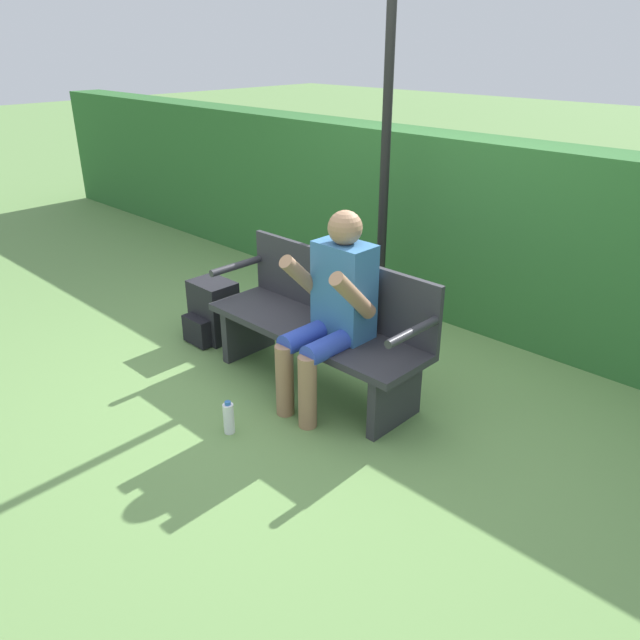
# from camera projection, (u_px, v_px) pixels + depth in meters

# --- Properties ---
(ground_plane) EXTENTS (40.00, 40.00, 0.00)m
(ground_plane) POSITION_uv_depth(u_px,v_px,m) (314.00, 385.00, 4.14)
(ground_plane) COLOR #668E4C
(hedge_back) EXTENTS (12.00, 0.42, 1.43)m
(hedge_back) POSITION_uv_depth(u_px,v_px,m) (461.00, 230.00, 4.92)
(hedge_back) COLOR #2D662D
(hedge_back) RESTS_ON ground
(park_bench) EXTENTS (1.57, 0.49, 0.85)m
(park_bench) POSITION_uv_depth(u_px,v_px,m) (321.00, 324.00, 4.01)
(park_bench) COLOR #2D2D33
(park_bench) RESTS_ON ground
(person_seated) EXTENTS (0.49, 0.58, 1.21)m
(person_seated) POSITION_uv_depth(u_px,v_px,m) (333.00, 304.00, 3.70)
(person_seated) COLOR #336699
(person_seated) RESTS_ON ground
(backpack) EXTENTS (0.33, 0.34, 0.46)m
(backpack) POSITION_uv_depth(u_px,v_px,m) (212.00, 312.00, 4.69)
(backpack) COLOR black
(backpack) RESTS_ON ground
(water_bottle) EXTENTS (0.06, 0.06, 0.21)m
(water_bottle) POSITION_uv_depth(u_px,v_px,m) (229.00, 418.00, 3.61)
(water_bottle) COLOR white
(water_bottle) RESTS_ON ground
(signpost) EXTENTS (0.44, 0.09, 2.76)m
(signpost) POSITION_uv_depth(u_px,v_px,m) (386.00, 119.00, 4.39)
(signpost) COLOR black
(signpost) RESTS_ON ground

